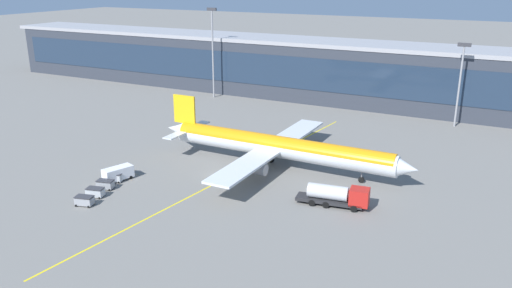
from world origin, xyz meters
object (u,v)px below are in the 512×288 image
(baggage_cart_1, at_px, (95,192))
(baggage_cart_2, at_px, (105,184))
(baggage_cart_0, at_px, (84,200))
(baggage_cart_4, at_px, (124,170))
(main_airliner, at_px, (279,147))
(fuel_tanker, at_px, (337,195))
(crew_van, at_px, (119,173))
(baggage_cart_3, at_px, (115,177))

(baggage_cart_1, distance_m, baggage_cart_2, 3.20)
(baggage_cart_0, xyz_separation_m, baggage_cart_2, (-1.60, 6.20, 0.00))
(baggage_cart_0, xyz_separation_m, baggage_cart_4, (-3.20, 12.39, 0.00))
(main_airliner, relative_size, fuel_tanker, 4.38)
(baggage_cart_1, xyz_separation_m, baggage_cart_4, (-2.40, 9.30, 0.00))
(fuel_tanker, relative_size, baggage_cart_4, 3.74)
(crew_van, height_order, baggage_cart_4, crew_van)
(baggage_cart_1, bearing_deg, baggage_cart_4, 104.47)
(fuel_tanker, height_order, crew_van, fuel_tanker)
(baggage_cart_3, height_order, baggage_cart_4, same)
(main_airliner, distance_m, baggage_cart_4, 27.31)
(baggage_cart_1, xyz_separation_m, baggage_cart_3, (-1.60, 6.20, 0.00))
(baggage_cart_2, height_order, baggage_cart_4, same)
(baggage_cart_0, bearing_deg, baggage_cart_4, 104.47)
(crew_van, xyz_separation_m, baggage_cart_0, (2.17, -10.04, -0.53))
(main_airliner, height_order, baggage_cart_1, main_airliner)
(main_airliner, relative_size, baggage_cart_3, 16.39)
(main_airliner, xyz_separation_m, baggage_cart_1, (-20.03, -24.56, -3.15))
(baggage_cart_0, bearing_deg, main_airliner, 55.19)
(crew_van, height_order, baggage_cart_2, crew_van)
(main_airliner, distance_m, crew_van, 27.85)
(baggage_cart_0, bearing_deg, baggage_cart_1, 104.47)
(baggage_cart_3, bearing_deg, baggage_cart_0, -75.53)
(fuel_tanker, distance_m, baggage_cart_4, 37.32)
(baggage_cart_0, xyz_separation_m, baggage_cart_3, (-2.40, 9.30, 0.00))
(main_airliner, relative_size, crew_van, 8.94)
(baggage_cart_1, bearing_deg, fuel_tanker, 21.83)
(main_airliner, xyz_separation_m, baggage_cart_2, (-20.83, -21.46, -3.15))
(fuel_tanker, bearing_deg, baggage_cart_2, -163.09)
(baggage_cart_2, bearing_deg, main_airliner, 45.86)
(baggage_cart_1, bearing_deg, baggage_cart_2, 104.47)
(crew_van, relative_size, baggage_cart_1, 1.83)
(fuel_tanker, distance_m, baggage_cart_0, 37.85)
(main_airliner, relative_size, baggage_cart_1, 16.39)
(baggage_cart_4, bearing_deg, main_airliner, 34.24)
(baggage_cart_1, distance_m, baggage_cart_3, 6.40)
(main_airliner, bearing_deg, baggage_cart_3, -139.67)
(baggage_cart_2, xyz_separation_m, baggage_cart_3, (-0.80, 3.10, 0.00))
(crew_van, height_order, baggage_cart_1, crew_van)
(fuel_tanker, height_order, baggage_cart_4, fuel_tanker)
(baggage_cart_2, distance_m, baggage_cart_3, 3.20)
(baggage_cart_1, bearing_deg, baggage_cart_3, 104.47)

